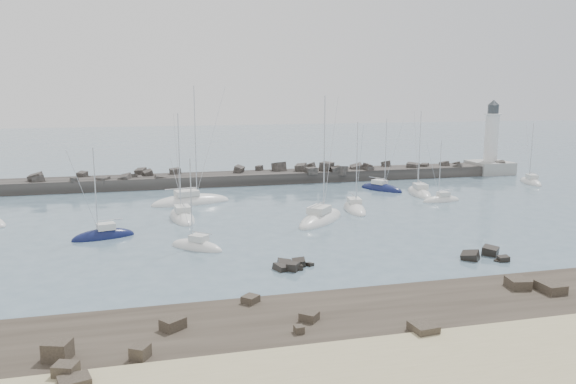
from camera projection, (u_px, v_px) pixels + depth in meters
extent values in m
plane|color=slate|center=(310.00, 239.00, 59.72)|extent=(400.00, 400.00, 0.00)
cube|color=#2C251E|center=(399.00, 320.00, 38.74)|extent=(140.00, 12.00, 0.70)
cube|color=#2C251E|center=(423.00, 328.00, 35.87)|extent=(1.64, 1.80, 0.61)
cube|color=#2C251E|center=(173.00, 324.00, 36.43)|extent=(1.83, 1.76, 0.74)
cube|color=#2C251E|center=(518.00, 283.00, 44.12)|extent=(1.80, 1.95, 0.74)
cube|color=#2C251E|center=(551.00, 287.00, 43.25)|extent=(1.61, 2.06, 0.69)
cube|color=#2C251E|center=(140.00, 352.00, 32.44)|extent=(1.33, 1.36, 0.79)
cube|color=#2C251E|center=(299.00, 329.00, 35.89)|extent=(0.63, 0.65, 0.47)
cube|color=#2C251E|center=(58.00, 350.00, 32.27)|extent=(1.76, 1.65, 1.12)
cube|color=#2C251E|center=(66.00, 371.00, 30.27)|extent=(1.47, 1.37, 0.80)
cube|color=#2C251E|center=(74.00, 382.00, 29.37)|extent=(1.86, 1.64, 0.51)
cube|color=#2C251E|center=(250.00, 299.00, 41.00)|extent=(1.50, 1.50, 0.53)
cube|color=#2C251E|center=(309.00, 316.00, 37.82)|extent=(1.53, 1.53, 0.58)
cube|color=black|center=(296.00, 270.00, 49.84)|extent=(1.28, 1.31, 1.20)
cube|color=black|center=(310.00, 265.00, 50.80)|extent=(0.83, 0.88, 0.63)
cube|color=black|center=(284.00, 266.00, 50.84)|extent=(1.61, 1.63, 1.33)
cube|color=black|center=(293.00, 268.00, 49.37)|extent=(1.42, 1.39, 1.02)
cube|color=black|center=(281.00, 270.00, 49.63)|extent=(1.69, 1.74, 1.23)
cube|color=black|center=(299.00, 264.00, 50.80)|extent=(1.41, 1.33, 1.08)
cube|color=black|center=(490.00, 253.00, 53.96)|extent=(1.81, 1.96, 1.56)
cube|color=black|center=(503.00, 259.00, 52.06)|extent=(1.11, 0.98, 0.60)
cube|color=black|center=(470.00, 258.00, 52.60)|extent=(2.22, 2.04, 1.52)
cube|color=black|center=(498.00, 262.00, 52.11)|extent=(0.93, 0.92, 0.40)
cube|color=black|center=(489.00, 253.00, 54.27)|extent=(1.40, 1.44, 1.01)
cube|color=#2B2927|center=(203.00, 184.00, 94.12)|extent=(115.00, 6.00, 3.20)
cube|color=#2B2927|center=(386.00, 166.00, 103.89)|extent=(1.67, 2.07, 2.05)
cube|color=#2B2927|center=(311.00, 171.00, 95.94)|extent=(1.83, 2.11, 1.27)
cube|color=#2B2927|center=(148.00, 174.00, 92.43)|extent=(1.91, 1.79, 1.89)
cube|color=#2B2927|center=(139.00, 178.00, 91.01)|extent=(1.22, 1.33, 0.87)
cube|color=#2B2927|center=(413.00, 167.00, 102.38)|extent=(2.86, 2.87, 1.53)
cube|color=#2B2927|center=(328.00, 171.00, 97.97)|extent=(1.32, 1.16, 0.97)
cube|color=#2B2927|center=(501.00, 164.00, 105.04)|extent=(2.27, 2.26, 1.54)
cube|color=#2B2927|center=(311.00, 166.00, 100.31)|extent=(1.92, 1.81, 1.53)
cube|color=#2B2927|center=(39.00, 181.00, 86.46)|extent=(2.42, 2.51, 2.14)
cube|color=#2B2927|center=(239.00, 170.00, 95.77)|extent=(2.22, 2.30, 1.88)
cube|color=#2B2927|center=(323.00, 169.00, 98.25)|extent=(1.53, 1.37, 1.03)
cube|color=#2B2927|center=(133.00, 177.00, 90.92)|extent=(1.39, 1.48, 1.11)
cube|color=#2B2927|center=(74.00, 180.00, 86.66)|extent=(1.49, 1.42, 0.99)
cube|color=#2B2927|center=(141.00, 174.00, 93.37)|extent=(2.39, 2.29, 2.08)
cube|color=#2B2927|center=(456.00, 164.00, 107.18)|extent=(1.22, 1.34, 0.96)
cube|color=#2B2927|center=(458.00, 167.00, 103.18)|extent=(2.27, 2.35, 1.63)
cube|color=#2B2927|center=(175.00, 172.00, 94.19)|extent=(2.00, 1.77, 1.40)
cube|color=#2B2927|center=(369.00, 169.00, 98.91)|extent=(1.60, 1.84, 1.19)
cube|color=#2B2927|center=(160.00, 178.00, 90.17)|extent=(1.87, 1.63, 1.35)
cube|color=#2B2927|center=(340.00, 171.00, 97.33)|extent=(2.79, 2.92, 1.94)
cube|color=#2B2927|center=(336.00, 170.00, 97.02)|extent=(1.87, 1.45, 1.80)
cube|color=#2B2927|center=(259.00, 169.00, 98.43)|extent=(1.58, 1.47, 1.25)
cube|color=#2B2927|center=(323.00, 168.00, 99.75)|extent=(1.55, 1.70, 1.32)
cube|color=#2B2927|center=(278.00, 168.00, 98.87)|extent=(2.43, 2.54, 1.61)
cube|color=#2B2927|center=(279.00, 168.00, 98.05)|extent=(2.41, 2.73, 2.20)
cube|color=#2B2927|center=(38.00, 182.00, 87.20)|extent=(1.40, 1.33, 1.23)
cube|color=#2B2927|center=(424.00, 166.00, 103.59)|extent=(2.03, 1.96, 1.30)
cube|color=#2B2927|center=(301.00, 168.00, 97.69)|extent=(2.67, 2.62, 1.78)
cube|color=#2B2927|center=(36.00, 179.00, 87.23)|extent=(2.45, 2.16, 2.21)
cube|color=#2B2927|center=(327.00, 168.00, 98.16)|extent=(2.85, 2.89, 1.97)
cube|color=#2B2927|center=(367.00, 168.00, 101.28)|extent=(2.01, 1.88, 1.85)
cube|color=#2B2927|center=(444.00, 164.00, 104.74)|extent=(1.68, 1.91, 1.35)
cube|color=#2B2927|center=(87.00, 179.00, 91.32)|extent=(1.48, 1.38, 1.28)
cube|color=#2B2927|center=(82.00, 175.00, 91.35)|extent=(1.83, 2.02, 1.21)
cube|color=#2B2927|center=(125.00, 178.00, 89.11)|extent=(2.34, 2.42, 1.75)
cube|color=#2B2927|center=(103.00, 181.00, 88.29)|extent=(2.40, 2.51, 1.24)
cube|color=#2B2927|center=(357.00, 168.00, 100.47)|extent=(2.57, 2.41, 1.95)
cube|color=gray|center=(489.00, 169.00, 107.17)|extent=(7.00, 7.00, 3.00)
cylinder|color=white|center=(491.00, 138.00, 106.10)|extent=(2.50, 2.50, 9.00)
cylinder|color=white|center=(493.00, 114.00, 105.31)|extent=(3.20, 3.20, 0.25)
cylinder|color=#343A3F|center=(493.00, 109.00, 105.15)|extent=(2.00, 2.00, 1.60)
cone|color=#343A3F|center=(494.00, 102.00, 104.92)|extent=(2.20, 2.20, 1.00)
ellipsoid|color=#0F1640|center=(103.00, 237.00, 60.34)|extent=(6.90, 3.72, 1.96)
cube|color=silver|center=(106.00, 226.00, 60.29)|extent=(2.13, 1.77, 0.71)
cylinder|color=silver|center=(95.00, 190.00, 59.14)|extent=(0.12, 0.12, 8.90)
cylinder|color=silver|center=(110.00, 220.00, 60.39)|extent=(2.57, 0.80, 0.10)
ellipsoid|color=silver|center=(182.00, 218.00, 69.35)|extent=(3.56, 9.04, 2.24)
cube|color=silver|center=(182.00, 209.00, 68.71)|extent=(2.00, 2.63, 0.71)
cylinder|color=silver|center=(179.00, 162.00, 68.77)|extent=(0.12, 0.12, 11.91)
cylinder|color=silver|center=(183.00, 204.00, 68.02)|extent=(0.44, 3.52, 0.10)
ellipsoid|color=silver|center=(191.00, 203.00, 78.71)|extent=(11.66, 5.53, 2.59)
cube|color=silver|center=(187.00, 193.00, 78.21)|extent=(3.51, 2.81, 0.75)
cylinder|color=silver|center=(195.00, 141.00, 77.54)|extent=(0.13, 0.13, 15.13)
cylinder|color=silver|center=(181.00, 189.00, 77.76)|extent=(4.42, 0.95, 0.11)
ellipsoid|color=silver|center=(197.00, 248.00, 56.30)|extent=(5.84, 5.50, 1.79)
cube|color=silver|center=(199.00, 238.00, 55.97)|extent=(2.10, 2.07, 0.64)
cylinder|color=silver|center=(191.00, 200.00, 55.65)|extent=(0.11, 0.11, 8.28)
cylinder|color=silver|center=(202.00, 233.00, 55.67)|extent=(1.89, 1.70, 0.09)
ellipsoid|color=silver|center=(355.00, 210.00, 74.22)|extent=(3.57, 8.24, 2.04)
cube|color=silver|center=(354.00, 201.00, 74.39)|extent=(1.91, 2.44, 0.65)
cylinder|color=silver|center=(357.00, 164.00, 72.47)|extent=(0.11, 0.11, 10.77)
cylinder|color=silver|center=(353.00, 195.00, 74.83)|extent=(0.54, 3.17, 0.09)
ellipsoid|color=silver|center=(321.00, 221.00, 68.07)|extent=(9.22, 9.82, 2.56)
cube|color=silver|center=(319.00, 210.00, 67.35)|extent=(3.47, 3.53, 0.80)
cylinder|color=silver|center=(324.00, 154.00, 67.35)|extent=(0.14, 0.14, 13.90)
cylinder|color=silver|center=(317.00, 205.00, 66.59)|extent=(2.82, 3.16, 0.11)
ellipsoid|color=#0F1640|center=(381.00, 190.00, 89.40)|extent=(5.98, 7.90, 2.02)
cube|color=silver|center=(380.00, 182.00, 89.46)|extent=(2.44, 2.66, 0.66)
cylinder|color=silver|center=(386.00, 152.00, 87.88)|extent=(0.11, 0.11, 10.46)
cylinder|color=silver|center=(377.00, 178.00, 89.73)|extent=(1.65, 2.72, 0.09)
ellipsoid|color=silver|center=(441.00, 201.00, 80.12)|extent=(5.99, 2.20, 1.69)
cube|color=silver|center=(443.00, 194.00, 80.02)|extent=(1.72, 1.29, 0.60)
cylinder|color=silver|center=(440.00, 169.00, 79.14)|extent=(0.10, 0.10, 7.94)
cylinder|color=silver|center=(446.00, 190.00, 80.05)|extent=(2.35, 0.24, 0.09)
ellipsoid|color=silver|center=(419.00, 194.00, 85.58)|extent=(4.07, 8.92, 2.23)
cube|color=silver|center=(420.00, 186.00, 84.92)|extent=(2.11, 2.66, 0.72)
cylinder|color=silver|center=(420.00, 150.00, 85.04)|extent=(0.12, 0.12, 11.61)
cylinder|color=silver|center=(422.00, 182.00, 84.21)|extent=(0.68, 3.41, 0.10)
ellipsoid|color=silver|center=(530.00, 183.00, 95.54)|extent=(3.69, 7.27, 1.99)
cube|color=silver|center=(532.00, 177.00, 94.99)|extent=(1.81, 2.22, 0.70)
cylinder|color=silver|center=(532.00, 150.00, 95.10)|extent=(0.12, 0.12, 9.40)
cylinder|color=silver|center=(534.00, 173.00, 94.39)|extent=(0.73, 2.73, 0.10)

